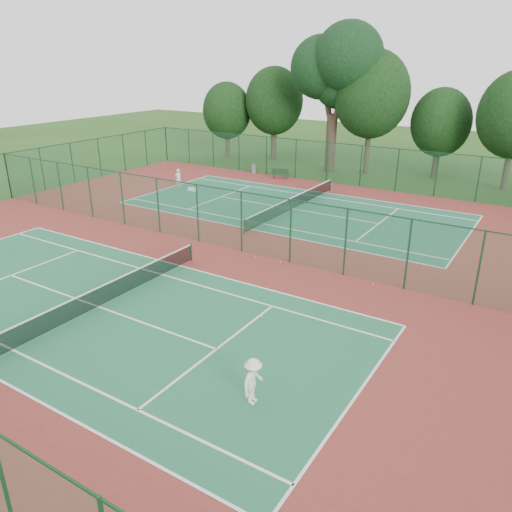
# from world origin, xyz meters

# --- Properties ---
(ground) EXTENTS (120.00, 120.00, 0.00)m
(ground) POSITION_xyz_m (0.00, 0.00, 0.00)
(ground) COLOR #244C17
(ground) RESTS_ON ground
(red_pad) EXTENTS (40.00, 36.00, 0.01)m
(red_pad) POSITION_xyz_m (0.00, 0.00, 0.01)
(red_pad) COLOR maroon
(red_pad) RESTS_ON ground
(court_near) EXTENTS (23.77, 10.97, 0.01)m
(court_near) POSITION_xyz_m (0.00, -9.00, 0.01)
(court_near) COLOR #1F6541
(court_near) RESTS_ON red_pad
(court_far) EXTENTS (23.77, 10.97, 0.01)m
(court_far) POSITION_xyz_m (0.00, 9.00, 0.01)
(court_far) COLOR #1E6144
(court_far) RESTS_ON red_pad
(fence_north) EXTENTS (40.00, 0.09, 3.50)m
(fence_north) POSITION_xyz_m (0.00, 18.00, 1.76)
(fence_north) COLOR #1A4E30
(fence_north) RESTS_ON ground
(fence_west) EXTENTS (0.09, 36.00, 3.50)m
(fence_west) POSITION_xyz_m (-20.00, 0.00, 1.76)
(fence_west) COLOR #1B512B
(fence_west) RESTS_ON ground
(fence_divider) EXTENTS (40.00, 0.09, 3.50)m
(fence_divider) POSITION_xyz_m (0.00, 0.00, 1.76)
(fence_divider) COLOR #1C5432
(fence_divider) RESTS_ON ground
(tennis_net_near) EXTENTS (0.10, 12.90, 0.97)m
(tennis_net_near) POSITION_xyz_m (0.00, -9.00, 0.54)
(tennis_net_near) COLOR #163C1E
(tennis_net_near) RESTS_ON ground
(tennis_net_far) EXTENTS (0.10, 12.90, 0.97)m
(tennis_net_far) POSITION_xyz_m (0.00, 9.00, 0.54)
(tennis_net_far) COLOR #153B1F
(tennis_net_far) RESTS_ON ground
(player_near) EXTENTS (0.64, 1.05, 1.57)m
(player_near) POSITION_xyz_m (9.23, -10.87, 0.81)
(player_near) COLOR white
(player_near) RESTS_ON court_near
(player_far) EXTENTS (0.53, 0.67, 1.60)m
(player_far) POSITION_xyz_m (-11.13, 9.45, 0.82)
(player_far) COLOR silver
(player_far) RESTS_ON court_far
(trash_bin) EXTENTS (0.57, 0.57, 0.82)m
(trash_bin) POSITION_xyz_m (-8.85, 17.60, 0.42)
(trash_bin) COLOR gray
(trash_bin) RESTS_ON red_pad
(bench) EXTENTS (1.52, 0.99, 0.91)m
(bench) POSITION_xyz_m (-5.70, 17.11, 0.48)
(bench) COLOR black
(bench) RESTS_ON red_pad
(kit_bag) EXTENTS (0.72, 0.34, 0.26)m
(kit_bag) POSITION_xyz_m (-9.57, 9.27, 0.14)
(kit_bag) COLOR white
(kit_bag) RESTS_ON red_pad
(stray_ball_a) EXTENTS (0.08, 0.08, 0.08)m
(stray_ball_a) POSITION_xyz_m (4.24, -0.33, 0.05)
(stray_ball_a) COLOR #AFCC2F
(stray_ball_a) RESTS_ON red_pad
(stray_ball_b) EXTENTS (0.07, 0.07, 0.07)m
(stray_ball_b) POSITION_xyz_m (9.39, -0.38, 0.04)
(stray_ball_b) COLOR #CDD331
(stray_ball_b) RESTS_ON red_pad
(stray_ball_c) EXTENTS (0.07, 0.07, 0.07)m
(stray_ball_c) POSITION_xyz_m (2.68, -0.44, 0.04)
(stray_ball_c) COLOR #CED431
(stray_ball_c) RESTS_ON red_pad
(big_tree) EXTENTS (8.66, 6.34, 13.30)m
(big_tree) POSITION_xyz_m (-3.11, 22.49, 9.42)
(big_tree) COLOR #32251B
(big_tree) RESTS_ON ground
(evergreen_row) EXTENTS (39.00, 5.00, 12.00)m
(evergreen_row) POSITION_xyz_m (0.50, 24.25, 0.00)
(evergreen_row) COLOR black
(evergreen_row) RESTS_ON ground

